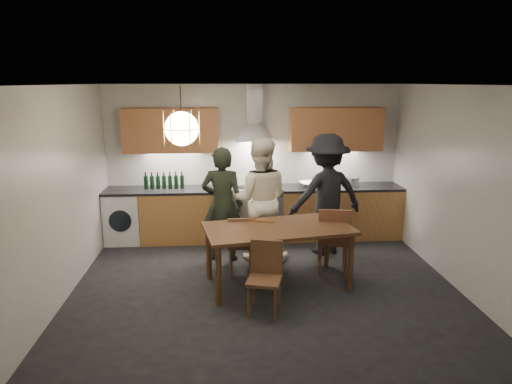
{
  "coord_description": "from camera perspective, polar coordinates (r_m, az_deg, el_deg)",
  "views": [
    {
      "loc": [
        -0.51,
        -5.51,
        2.64
      ],
      "look_at": [
        -0.09,
        0.4,
        1.2
      ],
      "focal_mm": 32.0,
      "sensor_mm": 36.0,
      "label": 1
    }
  ],
  "objects": [
    {
      "name": "person_left",
      "position": [
        6.79,
        -4.22,
        -1.55
      ],
      "size": [
        0.69,
        0.52,
        1.72
      ],
      "primitive_type": "imported",
      "rotation": [
        0.0,
        0.0,
        2.97
      ],
      "color": "black",
      "rests_on": "ground"
    },
    {
      "name": "counter_run",
      "position": [
        7.79,
        0.03,
        -2.67
      ],
      "size": [
        5.0,
        0.62,
        0.9
      ],
      "color": "tan",
      "rests_on": "ground"
    },
    {
      "name": "stock_pot",
      "position": [
        7.93,
        11.98,
        1.22
      ],
      "size": [
        0.27,
        0.27,
        0.15
      ],
      "primitive_type": "cylinder",
      "rotation": [
        0.0,
        0.0,
        0.34
      ],
      "color": "silver",
      "rests_on": "counter_run"
    },
    {
      "name": "chair_back_right",
      "position": [
        6.42,
        9.67,
        -5.49
      ],
      "size": [
        0.51,
        0.51,
        0.97
      ],
      "rotation": [
        0.0,
        0.0,
        2.97
      ],
      "color": "brown",
      "rests_on": "ground"
    },
    {
      "name": "chair_back_mid",
      "position": [
        6.34,
        0.73,
        -6.33
      ],
      "size": [
        0.46,
        0.46,
        0.82
      ],
      "rotation": [
        0.0,
        0.0,
        2.86
      ],
      "color": "brown",
      "rests_on": "ground"
    },
    {
      "name": "range_stove",
      "position": [
        7.79,
        -0.14,
        -2.74
      ],
      "size": [
        0.9,
        0.6,
        0.92
      ],
      "color": "silver",
      "rests_on": "ground"
    },
    {
      "name": "person_right",
      "position": [
        7.12,
        8.76,
        -0.33
      ],
      "size": [
        1.35,
        0.98,
        1.88
      ],
      "primitive_type": "imported",
      "rotation": [
        0.0,
        0.0,
        3.4
      ],
      "color": "black",
      "rests_on": "ground"
    },
    {
      "name": "pendant_lamp",
      "position": [
        5.46,
        -9.27,
        7.82
      ],
      "size": [
        0.43,
        0.43,
        0.7
      ],
      "color": "black",
      "rests_on": "ground"
    },
    {
      "name": "room_shell",
      "position": [
        5.61,
        1.22,
        4.09
      ],
      "size": [
        5.02,
        4.52,
        2.61
      ],
      "color": "white",
      "rests_on": "ground"
    },
    {
      "name": "wine_bottles",
      "position": [
        7.73,
        -11.43,
        1.43
      ],
      "size": [
        0.66,
        0.07,
        0.28
      ],
      "color": "black",
      "rests_on": "counter_run"
    },
    {
      "name": "chair_back_left",
      "position": [
        6.37,
        -1.82,
        -6.16
      ],
      "size": [
        0.38,
        0.38,
        0.84
      ],
      "rotation": [
        0.0,
        0.0,
        3.15
      ],
      "color": "brown",
      "rests_on": "ground"
    },
    {
      "name": "ground",
      "position": [
        6.13,
        1.14,
        -11.85
      ],
      "size": [
        5.0,
        5.0,
        0.0
      ],
      "primitive_type": "plane",
      "color": "black",
      "rests_on": "ground"
    },
    {
      "name": "dining_table",
      "position": [
        5.98,
        2.79,
        -5.22
      ],
      "size": [
        2.03,
        1.27,
        0.8
      ],
      "rotation": [
        0.0,
        0.0,
        0.18
      ],
      "color": "brown",
      "rests_on": "ground"
    },
    {
      "name": "person_mid",
      "position": [
        6.79,
        0.44,
        -0.94
      ],
      "size": [
        0.97,
        0.79,
        1.85
      ],
      "primitive_type": "imported",
      "rotation": [
        0.0,
        0.0,
        3.04
      ],
      "color": "white",
      "rests_on": "ground"
    },
    {
      "name": "mixing_bowl",
      "position": [
        7.78,
        6.66,
        0.96
      ],
      "size": [
        0.42,
        0.42,
        0.08
      ],
      "primitive_type": "imported",
      "rotation": [
        0.0,
        0.0,
        0.27
      ],
      "color": "#ABABAE",
      "rests_on": "counter_run"
    },
    {
      "name": "chair_front",
      "position": [
        5.4,
        1.17,
        -9.92
      ],
      "size": [
        0.46,
        0.46,
        0.84
      ],
      "rotation": [
        0.0,
        0.0,
        -0.26
      ],
      "color": "brown",
      "rests_on": "ground"
    },
    {
      "name": "wall_fixtures",
      "position": [
        7.63,
        -0.21,
        7.89
      ],
      "size": [
        4.3,
        0.54,
        1.1
      ],
      "color": "#CC824E",
      "rests_on": "ground"
    }
  ]
}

